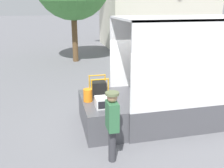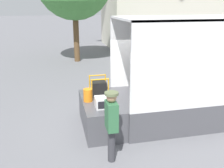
% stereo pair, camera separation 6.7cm
% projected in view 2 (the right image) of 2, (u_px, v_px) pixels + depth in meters
% --- Properties ---
extents(ground_plane, '(160.00, 160.00, 0.00)m').
position_uv_depth(ground_plane, '(118.00, 125.00, 7.85)').
color(ground_plane, slate).
extents(box_truck, '(6.48, 2.34, 3.27)m').
position_uv_depth(box_truck, '(224.00, 89.00, 8.35)').
color(box_truck, white).
rests_on(box_truck, ground).
extents(tailgate_deck, '(1.11, 2.22, 0.88)m').
position_uv_depth(tailgate_deck, '(101.00, 114.00, 7.60)').
color(tailgate_deck, '#4C4C51').
rests_on(tailgate_deck, ground).
extents(microwave, '(0.50, 0.40, 0.30)m').
position_uv_depth(microwave, '(104.00, 102.00, 6.91)').
color(microwave, white).
rests_on(microwave, tailgate_deck).
extents(portable_generator, '(0.56, 0.51, 0.57)m').
position_uv_depth(portable_generator, '(99.00, 87.00, 7.93)').
color(portable_generator, black).
rests_on(portable_generator, tailgate_deck).
extents(orange_bucket, '(0.27, 0.27, 0.38)m').
position_uv_depth(orange_bucket, '(88.00, 95.00, 7.33)').
color(orange_bucket, orange).
rests_on(orange_bucket, tailgate_deck).
extents(worker_person, '(0.32, 0.44, 1.76)m').
position_uv_depth(worker_person, '(112.00, 120.00, 5.73)').
color(worker_person, '#38383D').
rests_on(worker_person, ground).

